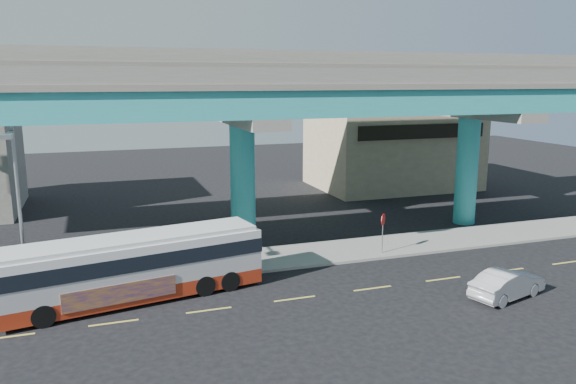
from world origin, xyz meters
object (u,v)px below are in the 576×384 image
object	(u,v)px
street_lamp	(16,189)
stop_sign	(383,225)
sedan	(507,284)
transit_bus	(135,265)
parked_car	(28,268)

from	to	relation	value
street_lamp	stop_sign	bearing A→B (deg)	2.28
sedan	stop_sign	distance (m)	7.99
transit_bus	sedan	bearing A→B (deg)	-28.65
stop_sign	street_lamp	bearing A→B (deg)	161.23
sedan	stop_sign	xyz separation A→B (m)	(-2.40, 7.53, 1.16)
sedan	parked_car	xyz separation A→B (m)	(-21.11, 9.01, 0.19)
transit_bus	stop_sign	size ratio (longest dim) A/B	5.10
transit_bus	stop_sign	distance (m)	13.98
transit_bus	sedan	distance (m)	17.12
street_lamp	stop_sign	xyz separation A→B (m)	(18.60, 0.74, -3.38)
transit_bus	stop_sign	xyz separation A→B (m)	(13.82, 2.15, 0.17)
transit_bus	parked_car	xyz separation A→B (m)	(-4.89, 3.62, -0.80)
sedan	street_lamp	bearing A→B (deg)	56.46
sedan	street_lamp	xyz separation A→B (m)	(-21.00, 6.79, 4.54)
sedan	parked_car	size ratio (longest dim) A/B	0.96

